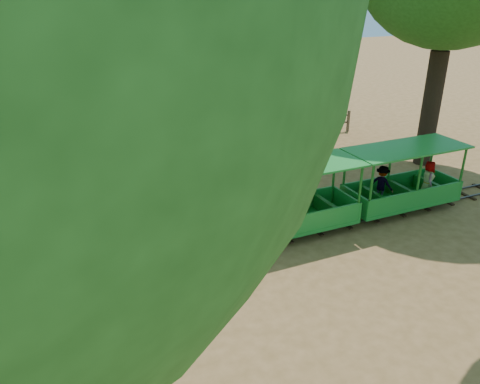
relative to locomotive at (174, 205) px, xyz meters
name	(u,v)px	position (x,y,z in m)	size (l,w,h in m)	color
ground	(252,243)	(2.11, -0.06, -1.55)	(90.00, 90.00, 0.00)	#966A40
track	(252,241)	(2.11, -0.06, -1.48)	(22.00, 1.00, 0.10)	#3F3D3A
locomotive	(174,205)	(0.00, 0.00, 0.00)	(2.36, 1.11, 2.71)	black
carriage_front	(291,208)	(3.33, -0.06, -0.70)	(3.82, 1.56, 1.99)	#1C822C
carriage_rear	(401,186)	(7.26, -0.06, -0.74)	(3.82, 1.56, 1.99)	#1C822C
fence	(169,142)	(2.11, 7.94, -0.97)	(18.10, 0.10, 1.00)	brown
shrub_west	(43,145)	(-2.70, 9.24, -0.85)	(2.03, 1.56, 1.41)	#2D6B1E
shrub_mid_w	(60,139)	(-2.03, 9.24, -0.67)	(2.54, 1.95, 1.76)	#2D6B1E
shrub_mid_e	(183,130)	(3.13, 9.24, -0.92)	(1.81, 1.40, 1.26)	#2D6B1E
shrub_east	(300,111)	(9.16, 9.24, -0.67)	(2.53, 1.95, 1.75)	#2D6B1E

